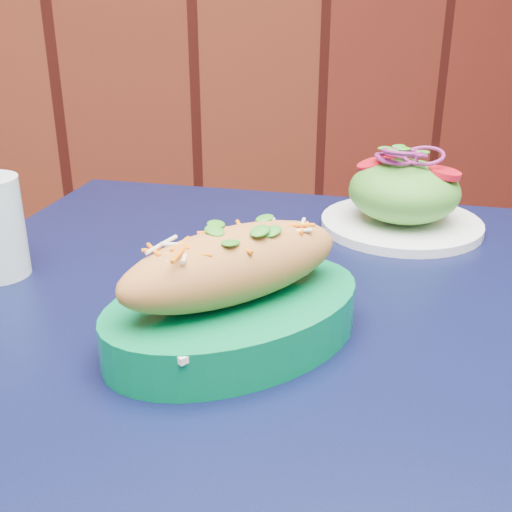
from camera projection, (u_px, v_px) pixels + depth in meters
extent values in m
cube|color=black|center=(280.00, 329.00, 0.63)|extent=(1.06, 1.06, 0.03)
cylinder|color=black|center=(133.00, 403.00, 1.15)|extent=(0.04, 0.04, 0.72)
cylinder|color=white|center=(493.00, 495.00, 1.12)|extent=(0.03, 0.03, 0.45)
cube|color=white|center=(234.00, 301.00, 0.57)|extent=(0.22, 0.18, 0.01)
ellipsoid|color=#CB7A40|center=(234.00, 265.00, 0.56)|extent=(0.23, 0.16, 0.07)
cylinder|color=white|center=(401.00, 224.00, 0.85)|extent=(0.21, 0.21, 0.01)
ellipsoid|color=#4C992D|center=(404.00, 191.00, 0.84)|extent=(0.14, 0.14, 0.08)
cylinder|color=red|center=(445.00, 169.00, 0.80)|extent=(0.04, 0.04, 0.01)
cylinder|color=red|center=(374.00, 161.00, 0.84)|extent=(0.04, 0.04, 0.01)
cylinder|color=red|center=(393.00, 157.00, 0.86)|extent=(0.04, 0.04, 0.01)
torus|color=#861D66|center=(407.00, 157.00, 0.82)|extent=(0.05, 0.05, 0.00)
torus|color=#861D66|center=(408.00, 154.00, 0.82)|extent=(0.05, 0.05, 0.00)
torus|color=#861D66|center=(408.00, 151.00, 0.82)|extent=(0.05, 0.05, 0.00)
torus|color=#861D66|center=(408.00, 148.00, 0.81)|extent=(0.05, 0.05, 0.00)
torus|color=#861D66|center=(408.00, 145.00, 0.81)|extent=(0.05, 0.05, 0.00)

